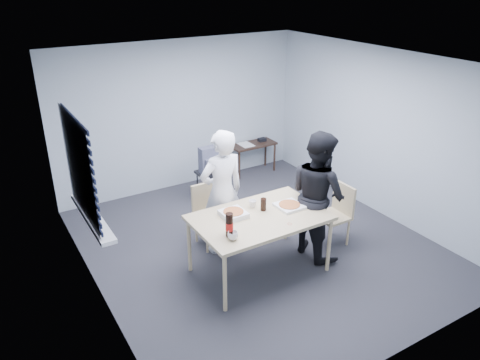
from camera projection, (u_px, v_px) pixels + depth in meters
room at (83, 176)px, 5.43m from camera, size 5.00×5.00×5.00m
dining_table at (260, 220)px, 5.87m from camera, size 1.66×1.05×0.81m
chair_far at (209, 210)px, 6.64m from camera, size 0.42×0.42×0.89m
chair_right at (337, 210)px, 6.63m from camera, size 0.42×0.42×0.89m
person_white at (222, 193)px, 6.30m from camera, size 0.65×0.42×1.77m
person_black at (318, 195)px, 6.24m from camera, size 0.47×0.86×1.77m
side_table at (253, 148)px, 8.97m from camera, size 0.88×0.39×0.59m
stool at (209, 178)px, 7.86m from camera, size 0.39×0.39×0.54m
backpack at (209, 160)px, 7.71m from camera, size 0.32×0.23×0.44m
pizza_box_a at (233, 214)px, 5.83m from camera, size 0.30×0.30×0.07m
pizza_box_b at (289, 206)px, 6.06m from camera, size 0.32×0.32×0.05m
mug_a at (233, 236)px, 5.33m from camera, size 0.17×0.17×0.10m
mug_b at (253, 204)px, 6.06m from camera, size 0.10×0.10×0.09m
cola_glass at (263, 204)px, 5.96m from camera, size 0.08×0.08×0.17m
soda_bottle at (229, 225)px, 5.36m from camera, size 0.09×0.09×0.29m
plastic_cups at (229, 225)px, 5.43m from camera, size 0.12×0.12×0.21m
rubber_band at (290, 224)px, 5.67m from camera, size 0.07×0.07×0.00m
papers at (246, 145)px, 8.87m from camera, size 0.30×0.37×0.01m
black_box at (262, 140)px, 9.04m from camera, size 0.17×0.14×0.06m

